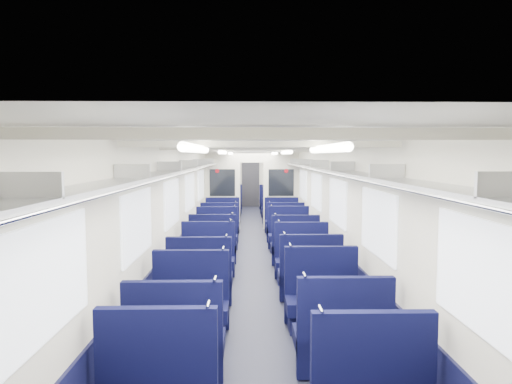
{
  "coord_description": "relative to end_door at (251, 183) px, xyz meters",
  "views": [
    {
      "loc": [
        -0.12,
        -10.25,
        2.2
      ],
      "look_at": [
        0.09,
        1.2,
        1.26
      ],
      "focal_mm": 31.18,
      "sensor_mm": 36.0,
      "label": 1
    }
  ],
  "objects": [
    {
      "name": "seat_18",
      "position": [
        -0.83,
        -6.89,
        -0.67
      ],
      "size": [
        0.95,
        0.52,
        1.06
      ],
      "color": "black",
      "rests_on": "floor"
    },
    {
      "name": "seat_25",
      "position": [
        0.83,
        -2.5,
        -0.67
      ],
      "size": [
        0.95,
        0.52,
        1.06
      ],
      "color": "black",
      "rests_on": "floor"
    },
    {
      "name": "seat_15",
      "position": [
        0.83,
        -9.06,
        -0.67
      ],
      "size": [
        0.95,
        0.52,
        1.06
      ],
      "color": "black",
      "rests_on": "floor"
    },
    {
      "name": "floor",
      "position": [
        0.0,
        -8.94,
        -1.0
      ],
      "size": [
        2.8,
        18.0,
        0.01
      ],
      "primitive_type": "cube",
      "color": "black",
      "rests_on": "ground"
    },
    {
      "name": "seat_7",
      "position": [
        0.83,
        -13.67,
        -0.67
      ],
      "size": [
        0.95,
        0.52,
        1.06
      ],
      "color": "black",
      "rests_on": "floor"
    },
    {
      "name": "seat_8",
      "position": [
        -0.83,
        -12.71,
        -0.67
      ],
      "size": [
        0.95,
        0.52,
        1.06
      ],
      "color": "black",
      "rests_on": "floor"
    },
    {
      "name": "seat_14",
      "position": [
        -0.83,
        -9.17,
        -0.67
      ],
      "size": [
        0.95,
        0.52,
        1.06
      ],
      "color": "black",
      "rests_on": "floor"
    },
    {
      "name": "seat_17",
      "position": [
        0.83,
        -8.01,
        -0.67
      ],
      "size": [
        0.95,
        0.52,
        1.06
      ],
      "color": "black",
      "rests_on": "floor"
    },
    {
      "name": "bulkhead",
      "position": [
        -0.0,
        -5.96,
        0.23
      ],
      "size": [
        2.8,
        0.1,
        2.35
      ],
      "color": "beige",
      "rests_on": "floor"
    },
    {
      "name": "ceiling",
      "position": [
        0.0,
        -8.94,
        1.35
      ],
      "size": [
        2.8,
        18.0,
        0.01
      ],
      "primitive_type": "cube",
      "color": "silver",
      "rests_on": "wall_left"
    },
    {
      "name": "seat_21",
      "position": [
        0.83,
        -4.9,
        -0.67
      ],
      "size": [
        0.95,
        0.52,
        1.06
      ],
      "color": "black",
      "rests_on": "floor"
    },
    {
      "name": "seat_12",
      "position": [
        -0.83,
        -10.23,
        -0.67
      ],
      "size": [
        0.95,
        0.52,
        1.06
      ],
      "color": "black",
      "rests_on": "floor"
    },
    {
      "name": "ceiling_fittings",
      "position": [
        0.0,
        -9.2,
        1.29
      ],
      "size": [
        2.7,
        16.06,
        0.11
      ],
      "color": "beige",
      "rests_on": "ceiling"
    },
    {
      "name": "seat_11",
      "position": [
        0.83,
        -11.56,
        -0.67
      ],
      "size": [
        0.95,
        0.52,
        1.06
      ],
      "color": "black",
      "rests_on": "floor"
    },
    {
      "name": "dado_left",
      "position": [
        -1.39,
        -8.94,
        -0.65
      ],
      "size": [
        0.03,
        17.9,
        0.7
      ],
      "primitive_type": "cube",
      "color": "black",
      "rests_on": "floor"
    },
    {
      "name": "end_door",
      "position": [
        0.0,
        0.0,
        0.0
      ],
      "size": [
        0.75,
        0.06,
        2.0
      ],
      "primitive_type": "cube",
      "color": "black",
      "rests_on": "floor"
    },
    {
      "name": "seat_26",
      "position": [
        -0.83,
        -1.3,
        -0.67
      ],
      "size": [
        0.95,
        0.52,
        1.06
      ],
      "color": "black",
      "rests_on": "floor"
    },
    {
      "name": "seat_13",
      "position": [
        0.83,
        -10.37,
        -0.67
      ],
      "size": [
        0.95,
        0.52,
        1.06
      ],
      "color": "black",
      "rests_on": "floor"
    },
    {
      "name": "wall_left",
      "position": [
        -1.4,
        -8.94,
        0.18
      ],
      "size": [
        0.02,
        18.0,
        2.35
      ],
      "primitive_type": "cube",
      "color": "beige",
      "rests_on": "floor"
    },
    {
      "name": "seat_16",
      "position": [
        -0.83,
        -8.01,
        -0.67
      ],
      "size": [
        0.95,
        0.52,
        1.06
      ],
      "color": "black",
      "rests_on": "floor"
    },
    {
      "name": "seat_5",
      "position": [
        0.83,
        -14.86,
        -0.67
      ],
      "size": [
        0.95,
        0.52,
        1.06
      ],
      "color": "black",
      "rests_on": "floor"
    },
    {
      "name": "seat_19",
      "position": [
        0.83,
        -6.9,
        -0.67
      ],
      "size": [
        0.95,
        0.52,
        1.06
      ],
      "color": "black",
      "rests_on": "floor"
    },
    {
      "name": "seat_20",
      "position": [
        -0.83,
        -4.7,
        -0.67
      ],
      "size": [
        0.95,
        0.52,
        1.06
      ],
      "color": "black",
      "rests_on": "floor"
    },
    {
      "name": "seat_24",
      "position": [
        -0.83,
        -2.4,
        -0.67
      ],
      "size": [
        0.95,
        0.52,
        1.06
      ],
      "color": "black",
      "rests_on": "floor"
    },
    {
      "name": "seat_27",
      "position": [
        0.83,
        -1.36,
        -0.67
      ],
      "size": [
        0.95,
        0.52,
        1.06
      ],
      "color": "black",
      "rests_on": "floor"
    },
    {
      "name": "wall_right",
      "position": [
        1.4,
        -8.94,
        0.18
      ],
      "size": [
        0.02,
        18.0,
        2.35
      ],
      "primitive_type": "cube",
      "color": "beige",
      "rests_on": "floor"
    },
    {
      "name": "seat_9",
      "position": [
        0.83,
        -12.54,
        -0.67
      ],
      "size": [
        0.95,
        0.52,
        1.06
      ],
      "color": "black",
      "rests_on": "floor"
    },
    {
      "name": "seat_4",
      "position": [
        -0.83,
        -14.98,
        -0.67
      ],
      "size": [
        0.95,
        0.52,
        1.06
      ],
      "color": "black",
      "rests_on": "floor"
    },
    {
      "name": "seat_10",
      "position": [
        -0.83,
        -11.46,
        -0.67
      ],
      "size": [
        0.95,
        0.52,
        1.06
      ],
      "color": "black",
      "rests_on": "floor"
    },
    {
      "name": "wall_far",
      "position": [
        0.0,
        0.06,
        0.18
      ],
      "size": [
        2.8,
        0.02,
        2.35
      ],
      "primitive_type": "cube",
      "color": "beige",
      "rests_on": "floor"
    },
    {
      "name": "dado_right",
      "position": [
        1.39,
        -8.94,
        -0.65
      ],
      "size": [
        0.03,
        17.9,
        0.7
      ],
      "primitive_type": "cube",
      "color": "black",
      "rests_on": "floor"
    },
    {
      "name": "luggage_rack_left",
      "position": [
        -1.21,
        -8.94,
        0.97
      ],
      "size": [
        0.36,
        17.4,
        0.18
      ],
      "color": "#B2B5BA",
      "rests_on": "wall_left"
    },
    {
      "name": "seat_22",
      "position": [
        -0.83,
        -3.56,
        -0.67
      ],
      "size": [
        0.95,
        0.52,
        1.06
      ],
      "color": "black",
      "rests_on": "floor"
    },
    {
      "name": "windows",
      "position": [
        0.0,
        -9.4,
        0.42
      ],
      "size": [
        2.78,
        15.6,
        0.75
      ],
      "color": "white",
      "rests_on": "wall_left"
    },
    {
      "name": "seat_6",
      "position": [
        -0.83,
        -13.87,
        -0.67
      ],
      "size": [
        0.95,
        0.52,
        1.06
      ],
      "color": "black",
      "rests_on": "floor"
    },
    {
      "name": "seat_23",
      "position": [
        0.83,
        -3.78,
        -0.67
      ],
      "size": [
        0.95,
        0.52,
        1.06
      ],
      "color": "black",
      "rests_on": "floor"
    },
    {
      "name": "luggage_rack_right",
      "position": [
        1.21,
        -8.94,
        0.97
      ],
      "size": [
        0.36,
        17.4,
        0.18
      ],
      "color": "#B2B5BA",
      "rests_on": "wall_right"
    }
  ]
}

